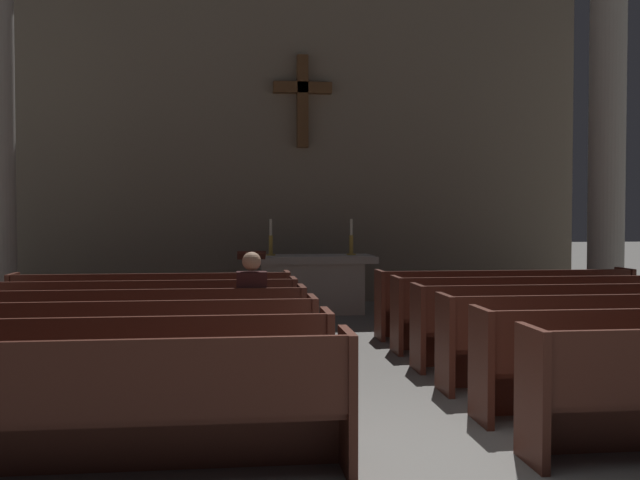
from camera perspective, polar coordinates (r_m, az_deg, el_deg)
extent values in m
plane|color=slate|center=(5.41, 9.02, -16.57)|extent=(80.00, 80.00, 0.00)
cube|color=#4C2319|center=(5.19, -18.25, -12.53)|extent=(3.50, 0.40, 0.05)
cube|color=#4C2319|center=(4.92, -18.81, -10.07)|extent=(3.50, 0.05, 0.50)
cube|color=#4C2319|center=(5.42, -17.84, -14.37)|extent=(3.50, 0.04, 0.40)
cube|color=#4C2319|center=(5.12, 2.08, -12.06)|extent=(0.06, 0.50, 0.95)
cube|color=#4C2319|center=(6.20, -16.31, -10.15)|extent=(3.50, 0.40, 0.05)
cube|color=#4C2319|center=(5.93, -16.70, -8.00)|extent=(3.50, 0.05, 0.50)
cube|color=#4C2319|center=(6.42, -16.02, -11.78)|extent=(3.50, 0.04, 0.40)
cube|color=#4C2319|center=(6.13, 0.54, -9.72)|extent=(0.06, 0.50, 0.95)
cube|color=#4C2319|center=(7.21, -14.94, -8.42)|extent=(3.50, 0.40, 0.05)
cube|color=#4C2319|center=(6.95, -15.22, -6.52)|extent=(3.50, 0.05, 0.50)
cube|color=#4C2319|center=(7.43, -14.72, -9.88)|extent=(3.50, 0.04, 0.40)
cube|color=#4C2319|center=(7.16, -0.56, -8.03)|extent=(0.06, 0.50, 0.95)
cube|color=#4C2319|center=(8.24, -13.91, -7.12)|extent=(3.50, 0.40, 0.05)
cube|color=#4C2319|center=(7.98, -14.12, -5.43)|extent=(3.50, 0.05, 0.50)
cube|color=#4C2319|center=(8.45, -13.74, -8.44)|extent=(3.50, 0.04, 0.40)
cube|color=#4C2319|center=(8.18, -1.37, -6.77)|extent=(0.06, 0.50, 0.95)
cube|color=#4C2319|center=(9.27, -13.11, -6.11)|extent=(3.50, 0.40, 0.05)
cube|color=#4C2319|center=(9.01, -13.28, -4.58)|extent=(3.50, 0.05, 0.50)
cube|color=#4C2319|center=(9.48, -12.98, -7.31)|extent=(3.50, 0.04, 0.40)
cube|color=#4C2319|center=(9.22, -2.00, -5.79)|extent=(0.06, 0.50, 0.95)
cube|color=#4C2319|center=(10.30, -12.48, -5.30)|extent=(3.50, 0.40, 0.05)
cube|color=#4C2319|center=(10.05, -12.61, -3.90)|extent=(3.50, 0.05, 0.50)
cube|color=#4C2319|center=(10.51, -12.37, -6.39)|extent=(3.50, 0.04, 0.40)
cube|color=#4C2319|center=(10.25, -2.50, -5.01)|extent=(0.06, 0.50, 0.95)
cube|color=#4C2319|center=(10.60, -22.15, -4.92)|extent=(0.06, 0.50, 0.95)
cube|color=#4C2319|center=(5.46, 15.68, -11.24)|extent=(0.06, 0.50, 0.95)
cube|color=#4C2319|center=(6.42, 12.04, -9.23)|extent=(0.06, 0.50, 0.95)
cube|color=#4C2319|center=(8.10, 21.62, -7.35)|extent=(3.50, 0.40, 0.05)
cube|color=#4C2319|center=(7.87, 22.43, -5.61)|extent=(3.50, 0.05, 0.50)
cube|color=#4C2319|center=(8.30, 21.00, -8.70)|extent=(3.50, 0.04, 0.40)
cube|color=#4C2319|center=(7.40, 9.39, -7.72)|extent=(0.06, 0.50, 0.95)
cube|color=#4C2319|center=(9.03, 18.43, -6.37)|extent=(3.50, 0.40, 0.05)
cube|color=#4C2319|center=(8.79, 19.07, -4.79)|extent=(3.50, 0.05, 0.50)
cube|color=#4C2319|center=(9.22, 17.93, -7.61)|extent=(3.50, 0.04, 0.40)
cube|color=#4C2319|center=(8.40, 7.37, -6.56)|extent=(0.06, 0.50, 0.95)
cube|color=#4C2319|center=(9.98, 15.84, -5.56)|extent=(3.50, 0.40, 0.05)
cube|color=#4C2319|center=(9.74, 16.37, -4.12)|extent=(3.50, 0.05, 0.50)
cube|color=#4C2319|center=(10.17, 15.44, -6.69)|extent=(3.50, 0.04, 0.40)
cube|color=#4C2319|center=(9.41, 5.79, -5.64)|extent=(0.06, 0.50, 0.95)
cube|color=#4C2319|center=(10.94, 13.71, -4.89)|extent=(3.50, 0.40, 0.05)
cube|color=#4C2319|center=(10.70, 14.15, -3.56)|extent=(3.50, 0.05, 0.50)
cube|color=#4C2319|center=(11.14, 13.38, -5.93)|extent=(3.50, 0.04, 0.40)
cube|color=#4C2319|center=(10.43, 4.53, -4.89)|extent=(0.06, 0.50, 0.95)
cube|color=#4C2319|center=(11.66, 21.99, -4.30)|extent=(0.06, 0.50, 0.95)
cube|color=#ADA89E|center=(13.97, 20.68, -4.82)|extent=(0.85, 0.85, 0.20)
cylinder|color=#ADA89E|center=(13.92, 20.81, 6.35)|extent=(0.61, 0.61, 5.63)
cube|color=#A8A399|center=(13.11, -0.66, -3.64)|extent=(1.76, 0.72, 0.88)
cube|color=#A8A399|center=(13.07, -0.66, -1.46)|extent=(2.20, 0.90, 0.12)
cube|color=silver|center=(13.07, -0.66, -1.18)|extent=(2.09, 0.86, 0.01)
cylinder|color=#B79338|center=(13.01, -3.73, -1.12)|extent=(0.16, 0.16, 0.02)
cylinder|color=#B79338|center=(13.00, -3.73, -0.41)|extent=(0.07, 0.07, 0.34)
cylinder|color=silver|center=(12.99, -3.73, 0.97)|extent=(0.04, 0.04, 0.28)
cylinder|color=#B79338|center=(13.16, 2.37, -1.08)|extent=(0.16, 0.16, 0.02)
cylinder|color=#B79338|center=(13.15, 2.37, -0.38)|extent=(0.07, 0.07, 0.34)
cylinder|color=silver|center=(13.14, 2.37, 0.98)|extent=(0.04, 0.04, 0.28)
cube|color=gray|center=(14.93, -1.42, 8.92)|extent=(11.02, 0.25, 7.06)
cube|color=brown|center=(14.75, -1.33, 10.39)|extent=(0.21, 0.21, 1.76)
cube|color=brown|center=(14.79, -1.33, 11.40)|extent=(1.13, 0.21, 0.21)
cylinder|color=#4C2319|center=(11.90, -5.18, -6.26)|extent=(0.36, 0.36, 0.04)
cylinder|color=#4C2319|center=(11.83, -5.18, -3.84)|extent=(0.10, 0.10, 1.05)
cube|color=#4C2319|center=(11.79, -5.19, -1.16)|extent=(0.44, 0.31, 0.15)
cube|color=#26262B|center=(8.39, -5.21, -8.30)|extent=(0.24, 0.14, 0.45)
cube|color=#26262B|center=(8.21, -5.19, -6.50)|extent=(0.28, 0.36, 0.12)
cube|color=#381919|center=(8.04, -5.17, -4.31)|extent=(0.32, 0.20, 0.54)
sphere|color=tan|center=(8.01, -5.18, -1.61)|extent=(0.20, 0.20, 0.20)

